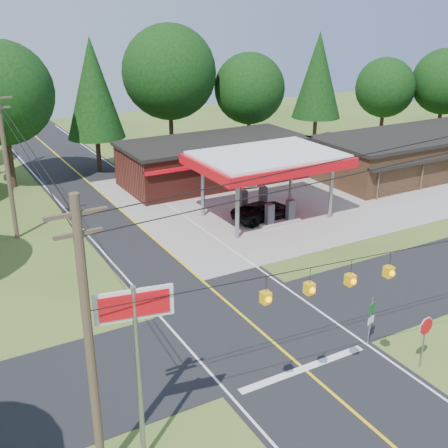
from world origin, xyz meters
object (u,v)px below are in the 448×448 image
suv_car (264,211)px  big_stop_sign (136,336)px  sedan_car (244,176)px  octagonal_stop_sign (426,330)px  gas_canopy (267,161)px

suv_car → big_stop_sign: big_stop_sign is taller
big_stop_sign → sedan_car: bearing=52.4°
octagonal_stop_sign → gas_canopy: bearing=76.7°
suv_car → octagonal_stop_sign: 18.98m
gas_canopy → big_stop_sign: big_stop_sign is taller
octagonal_stop_sign → sedan_car: bearing=74.5°
big_stop_sign → octagonal_stop_sign: bearing=-4.6°
big_stop_sign → gas_canopy: bearing=46.7°
big_stop_sign → octagonal_stop_sign: big_stop_sign is taller
octagonal_stop_sign → big_stop_sign: bearing=175.4°
sedan_car → octagonal_stop_sign: 28.06m
gas_canopy → suv_car: gas_canopy is taller
big_stop_sign → octagonal_stop_sign: 12.92m
gas_canopy → octagonal_stop_sign: 19.68m
gas_canopy → big_stop_sign: size_ratio=1.57×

